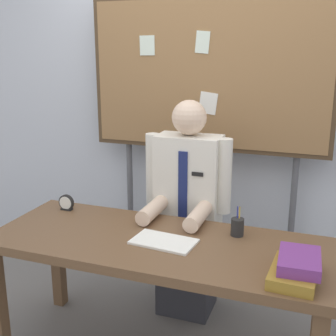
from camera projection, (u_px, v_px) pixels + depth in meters
The scene contains 8 objects.
back_wall at pixel (215, 98), 3.19m from camera, with size 6.40×0.08×2.70m, color silver.
desk at pixel (158, 255), 2.33m from camera, with size 1.78×0.70×0.73m.
person at pixel (187, 218), 2.80m from camera, with size 0.55×0.56×1.40m.
bulletin_board at pixel (208, 79), 2.96m from camera, with size 1.67×0.09×2.04m.
book_stack at pixel (296, 268), 1.91m from camera, with size 0.22×0.31×0.11m.
open_notebook at pixel (164, 242), 2.27m from camera, with size 0.33×0.19×0.01m, color white.
desk_clock at pixel (66, 203), 2.72m from camera, with size 0.10×0.04×0.10m.
pen_holder at pixel (237, 227), 2.35m from camera, with size 0.07×0.07×0.16m.
Camera 1 is at (0.78, -1.98, 1.70)m, focal length 47.07 mm.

